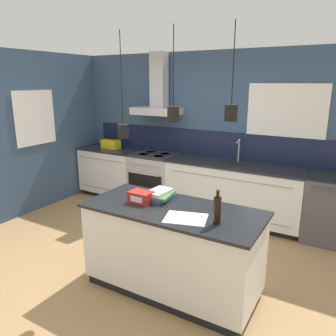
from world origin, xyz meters
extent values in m
plane|color=#A87F51|center=(0.00, 0.00, 0.00)|extent=(16.00, 16.00, 0.00)
cube|color=#354C6B|center=(0.00, 2.03, 1.30)|extent=(5.60, 0.06, 2.60)
cube|color=#141C38|center=(0.00, 1.99, 1.12)|extent=(4.42, 0.02, 0.43)
cube|color=white|center=(1.25, 1.99, 1.62)|extent=(1.12, 0.01, 0.96)
cube|color=black|center=(1.25, 1.99, 1.62)|extent=(1.04, 0.01, 0.88)
cube|color=#B5B5BA|center=(-0.82, 1.77, 1.64)|extent=(0.80, 0.46, 0.12)
cube|color=#B5B5BA|center=(-0.82, 1.86, 2.15)|extent=(0.26, 0.20, 0.90)
cylinder|color=black|center=(0.11, -0.36, 2.15)|extent=(0.01, 0.01, 0.89)
cylinder|color=black|center=(0.11, -0.36, 1.64)|extent=(0.11, 0.11, 0.14)
sphere|color=#F9D18C|center=(0.11, -0.36, 1.64)|extent=(0.06, 0.06, 0.06)
cylinder|color=black|center=(0.71, -0.38, 2.26)|extent=(0.01, 0.01, 0.69)
cylinder|color=black|center=(0.71, -0.38, 1.84)|extent=(0.11, 0.11, 0.14)
sphere|color=#F9D18C|center=(0.71, -0.38, 1.84)|extent=(0.06, 0.06, 0.06)
cylinder|color=black|center=(1.23, -0.32, 2.27)|extent=(0.01, 0.01, 0.66)
cylinder|color=black|center=(1.23, -0.32, 1.87)|extent=(0.11, 0.11, 0.14)
sphere|color=#F9D18C|center=(1.23, -0.32, 1.87)|extent=(0.06, 0.06, 0.06)
cube|color=#354C6B|center=(-2.43, 0.70, 1.30)|extent=(0.06, 3.80, 2.60)
cube|color=white|center=(-2.39, 0.55, 1.55)|extent=(0.01, 0.76, 0.88)
cube|color=black|center=(-2.39, 0.55, 1.55)|extent=(0.01, 0.68, 0.80)
cube|color=black|center=(-1.79, 1.72, 0.04)|extent=(1.11, 0.56, 0.09)
cube|color=white|center=(-1.79, 1.69, 0.48)|extent=(1.15, 0.62, 0.79)
cube|color=gray|center=(-1.79, 1.38, 0.76)|extent=(1.01, 0.01, 0.01)
cube|color=gray|center=(-1.79, 1.38, 0.21)|extent=(1.01, 0.01, 0.01)
cube|color=black|center=(-1.79, 1.69, 0.90)|extent=(1.17, 0.64, 0.03)
cube|color=black|center=(0.62, 1.72, 0.04)|extent=(2.04, 0.56, 0.09)
cube|color=white|center=(0.62, 1.69, 0.48)|extent=(2.10, 0.62, 0.79)
cube|color=gray|center=(0.62, 1.38, 0.76)|extent=(1.85, 0.01, 0.01)
cube|color=gray|center=(0.62, 1.38, 0.21)|extent=(1.85, 0.01, 0.01)
cube|color=black|center=(0.62, 1.69, 0.90)|extent=(2.13, 0.64, 0.03)
cube|color=#262628|center=(0.62, 1.74, 0.91)|extent=(0.48, 0.34, 0.01)
cylinder|color=#B5B5BA|center=(0.62, 1.87, 1.08)|extent=(0.02, 0.02, 0.34)
sphere|color=#B5B5BA|center=(0.62, 1.87, 1.25)|extent=(0.03, 0.03, 0.03)
cylinder|color=#B5B5BA|center=(0.62, 1.81, 1.23)|extent=(0.02, 0.12, 0.02)
cube|color=#B5B5BA|center=(-0.82, 1.69, 0.43)|extent=(0.77, 0.62, 0.87)
cube|color=black|center=(-0.82, 1.37, 0.40)|extent=(0.66, 0.02, 0.44)
cylinder|color=#B5B5BA|center=(-0.82, 1.35, 0.63)|extent=(0.57, 0.02, 0.02)
cube|color=#B5B5BA|center=(-0.82, 1.37, 0.82)|extent=(0.66, 0.02, 0.07)
cube|color=#2D2D30|center=(-0.82, 1.69, 0.89)|extent=(0.77, 0.60, 0.04)
cylinder|color=black|center=(-0.98, 1.80, 0.91)|extent=(0.17, 0.17, 0.00)
cylinder|color=black|center=(-0.67, 1.80, 0.91)|extent=(0.17, 0.17, 0.00)
cylinder|color=black|center=(-0.98, 1.58, 0.91)|extent=(0.17, 0.17, 0.00)
cylinder|color=black|center=(-0.67, 1.58, 0.91)|extent=(0.17, 0.17, 0.00)
cube|color=#4C4C51|center=(1.99, 1.69, 0.45)|extent=(0.63, 0.62, 0.89)
cube|color=black|center=(1.99, 1.69, 0.90)|extent=(0.63, 0.62, 0.02)
cylinder|color=#4C4C51|center=(1.99, 1.36, 0.82)|extent=(0.47, 0.02, 0.02)
cube|color=black|center=(0.68, -0.33, 0.04)|extent=(1.68, 0.73, 0.09)
cube|color=white|center=(0.68, -0.33, 0.48)|extent=(1.75, 0.76, 0.79)
cube|color=black|center=(0.68, -0.33, 0.90)|extent=(1.80, 0.81, 0.03)
cylinder|color=black|center=(1.20, -0.47, 1.03)|extent=(0.07, 0.07, 0.25)
cylinder|color=black|center=(1.20, -0.47, 1.19)|extent=(0.03, 0.03, 0.06)
cylinder|color=#262628|center=(1.20, -0.47, 1.22)|extent=(0.03, 0.03, 0.01)
cube|color=#335684|center=(0.46, -0.18, 0.93)|extent=(0.22, 0.34, 0.04)
cube|color=#4C7F4C|center=(0.45, -0.19, 0.96)|extent=(0.28, 0.35, 0.03)
cube|color=silver|center=(0.44, -0.20, 1.00)|extent=(0.21, 0.30, 0.04)
cube|color=red|center=(0.32, -0.36, 0.97)|extent=(0.24, 0.17, 0.12)
cube|color=white|center=(0.32, -0.45, 0.97)|extent=(0.14, 0.01, 0.06)
cube|color=silver|center=(0.91, -0.50, 0.91)|extent=(0.45, 0.39, 0.01)
cube|color=gold|center=(-1.79, 1.69, 0.99)|extent=(0.34, 0.18, 0.16)
cylinder|color=black|center=(-1.79, 1.69, 1.09)|extent=(0.20, 0.02, 0.02)
camera|label=1|loc=(2.16, -2.99, 2.13)|focal=35.00mm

